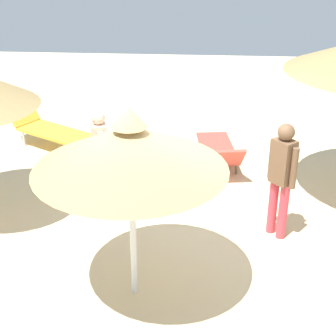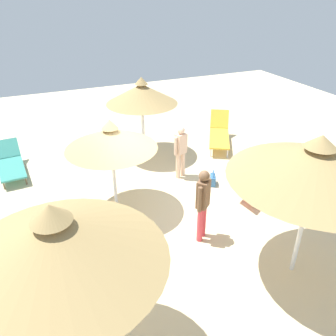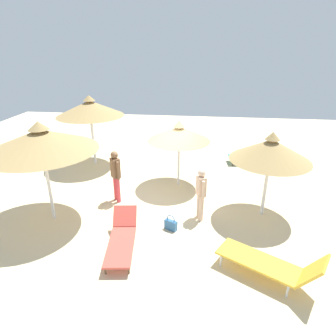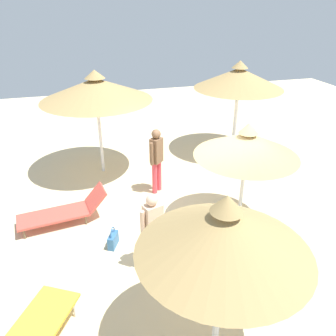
# 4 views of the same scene
# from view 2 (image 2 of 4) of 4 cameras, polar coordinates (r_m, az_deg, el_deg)

# --- Properties ---
(ground) EXTENTS (24.00, 24.00, 0.10)m
(ground) POSITION_cam_2_polar(r_m,az_deg,el_deg) (8.58, -1.54, -7.51)
(ground) COLOR beige
(parasol_umbrella_back) EXTENTS (2.69, 2.69, 2.89)m
(parasol_umbrella_back) POSITION_cam_2_polar(r_m,az_deg,el_deg) (4.24, -18.36, -11.58)
(parasol_umbrella_back) COLOR white
(parasol_umbrella_back) RESTS_ON ground
(parasol_umbrella_near_right) EXTENTS (2.13, 2.13, 2.37)m
(parasol_umbrella_near_right) POSITION_cam_2_polar(r_m,az_deg,el_deg) (7.84, -9.59, 4.94)
(parasol_umbrella_near_right) COLOR white
(parasol_umbrella_near_right) RESTS_ON ground
(parasol_umbrella_edge) EXTENTS (2.22, 2.22, 2.55)m
(parasol_umbrella_edge) POSITION_cam_2_polar(r_m,az_deg,el_deg) (10.64, -4.43, 12.32)
(parasol_umbrella_edge) COLOR white
(parasol_umbrella_edge) RESTS_ON ground
(parasol_umbrella_front) EXTENTS (2.96, 2.96, 2.89)m
(parasol_umbrella_front) POSITION_cam_2_polar(r_m,az_deg,el_deg) (6.14, 23.71, 0.81)
(parasol_umbrella_front) COLOR white
(parasol_umbrella_front) RESTS_ON ground
(lounge_chair_far_left) EXTENTS (2.00, 0.87, 0.70)m
(lounge_chair_far_left) POSITION_cam_2_polar(r_m,az_deg,el_deg) (9.25, 15.96, -3.18)
(lounge_chair_far_left) COLOR #CC4C3F
(lounge_chair_far_left) RESTS_ON ground
(lounge_chair_far_right) EXTENTS (1.65, 2.19, 0.96)m
(lounge_chair_far_right) POSITION_cam_2_polar(r_m,az_deg,el_deg) (12.02, 8.62, 5.86)
(lounge_chair_far_right) COLOR gold
(lounge_chair_far_right) RESTS_ON ground
(lounge_chair_near_left) EXTENTS (0.82, 1.98, 0.76)m
(lounge_chair_near_left) POSITION_cam_2_polar(r_m,az_deg,el_deg) (11.07, -24.97, 0.82)
(lounge_chair_near_left) COLOR teal
(lounge_chair_near_left) RESTS_ON ground
(person_standing_center) EXTENTS (0.39, 0.36, 1.71)m
(person_standing_center) POSITION_cam_2_polar(r_m,az_deg,el_deg) (7.20, 5.87, -5.54)
(person_standing_center) COLOR #D83F4C
(person_standing_center) RESTS_ON ground
(person_standing_back) EXTENTS (0.46, 0.30, 1.56)m
(person_standing_back) POSITION_cam_2_polar(r_m,az_deg,el_deg) (9.61, 2.15, 3.20)
(person_standing_back) COLOR beige
(person_standing_back) RESTS_ON ground
(handbag) EXTENTS (0.27, 0.37, 0.46)m
(handbag) POSITION_cam_2_polar(r_m,az_deg,el_deg) (9.62, 7.55, -1.90)
(handbag) COLOR #336699
(handbag) RESTS_ON ground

